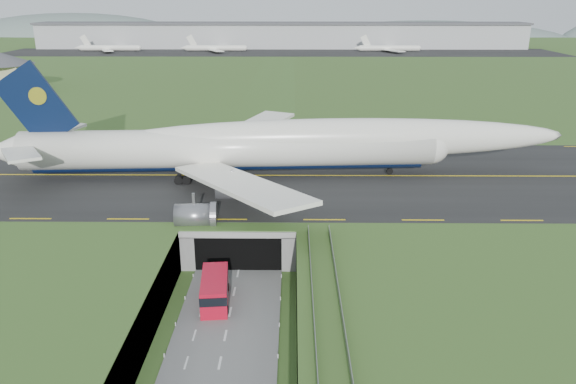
{
  "coord_description": "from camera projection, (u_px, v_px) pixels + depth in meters",
  "views": [
    {
      "loc": [
        7.54,
        -62.03,
        36.04
      ],
      "look_at": [
        6.76,
        20.0,
        7.56
      ],
      "focal_mm": 35.0,
      "sensor_mm": 36.0,
      "label": 1
    }
  ],
  "objects": [
    {
      "name": "ground",
      "position": [
        233.0,
        301.0,
        70.48
      ],
      "size": [
        900.0,
        900.0,
        0.0
      ],
      "primitive_type": "plane",
      "color": "#3C5221",
      "rests_on": "ground"
    },
    {
      "name": "airfield_deck",
      "position": [
        232.0,
        279.0,
        69.5
      ],
      "size": [
        800.0,
        800.0,
        6.0
      ],
      "primitive_type": "cube",
      "color": "gray",
      "rests_on": "ground"
    },
    {
      "name": "trench_road",
      "position": [
        226.0,
        334.0,
        63.36
      ],
      "size": [
        12.0,
        75.0,
        0.2
      ],
      "primitive_type": "cube",
      "color": "slate",
      "rests_on": "ground"
    },
    {
      "name": "taxiway",
      "position": [
        251.0,
        176.0,
        99.66
      ],
      "size": [
        800.0,
        44.0,
        0.18
      ],
      "primitive_type": "cube",
      "color": "black",
      "rests_on": "airfield_deck"
    },
    {
      "name": "tunnel_portal",
      "position": [
        243.0,
        225.0,
        85.17
      ],
      "size": [
        17.0,
        22.3,
        6.0
      ],
      "color": "gray",
      "rests_on": "ground"
    },
    {
      "name": "guideway",
      "position": [
        331.0,
        358.0,
        50.58
      ],
      "size": [
        3.0,
        53.0,
        7.05
      ],
      "color": "#A8A8A3",
      "rests_on": "ground"
    },
    {
      "name": "jumbo_jet",
      "position": [
        272.0,
        146.0,
        97.34
      ],
      "size": [
        101.12,
        63.75,
        21.13
      ],
      "rotation": [
        0.0,
        0.0,
        0.06
      ],
      "color": "white",
      "rests_on": "ground"
    },
    {
      "name": "shuttle_tram",
      "position": [
        215.0,
        290.0,
        69.28
      ],
      "size": [
        4.03,
        8.87,
        3.48
      ],
      "rotation": [
        0.0,
        0.0,
        0.09
      ],
      "color": "red",
      "rests_on": "ground"
    },
    {
      "name": "cargo_terminal",
      "position": [
        281.0,
        35.0,
        348.74
      ],
      "size": [
        320.0,
        67.0,
        15.6
      ],
      "color": "#B2B2B2",
      "rests_on": "ground"
    },
    {
      "name": "distant_hills",
      "position": [
        360.0,
        47.0,
        477.4
      ],
      "size": [
        700.0,
        91.0,
        60.0
      ],
      "color": "#53645D",
      "rests_on": "ground"
    }
  ]
}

